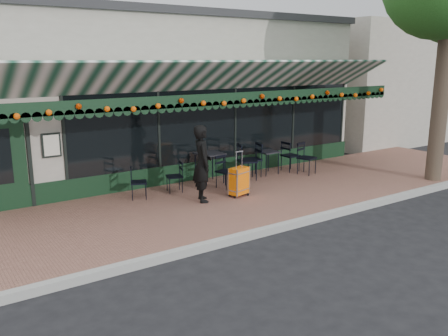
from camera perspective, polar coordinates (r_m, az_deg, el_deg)
ground at (r=10.01m, az=7.99°, el=-6.97°), size 80.00×80.00×0.00m
sidewalk at (r=11.47m, az=1.30°, el=-3.85°), size 18.00×4.00×0.15m
curb at (r=9.93m, az=8.31°, el=-6.69°), size 18.00×0.16×0.15m
restaurant_building at (r=16.13m, az=-10.90°, el=8.77°), size 12.00×9.60×4.50m
neighbor_building_right at (r=24.48m, az=18.52°, el=10.01°), size 12.00×8.00×4.80m
woman at (r=10.92m, az=-2.64°, el=0.54°), size 0.62×0.76×1.79m
suitcase at (r=11.42m, az=1.81°, el=-1.61°), size 0.54×0.39×1.10m
cafe_table_a at (r=13.65m, az=5.26°, el=1.77°), size 0.54×0.54×0.67m
cafe_table_b at (r=12.60m, az=-1.77°, el=1.46°), size 0.66×0.66×0.81m
chair_a_left at (r=13.35m, az=3.40°, el=1.00°), size 0.58×0.58×0.95m
chair_a_right at (r=14.11m, az=8.00°, el=1.45°), size 0.45×0.45×0.91m
chair_a_front at (r=13.82m, az=9.93°, el=1.16°), size 0.58×0.58×0.92m
chair_b_left at (r=11.84m, az=-5.98°, el=-1.04°), size 0.48×0.48×0.78m
chair_b_right at (r=13.00m, az=2.81°, el=0.81°), size 0.66×0.66×1.01m
chair_b_front at (r=12.13m, az=0.22°, el=-0.46°), size 0.51×0.51×0.85m
chair_solo at (r=11.40m, az=-10.22°, el=-1.74°), size 0.51×0.51×0.78m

